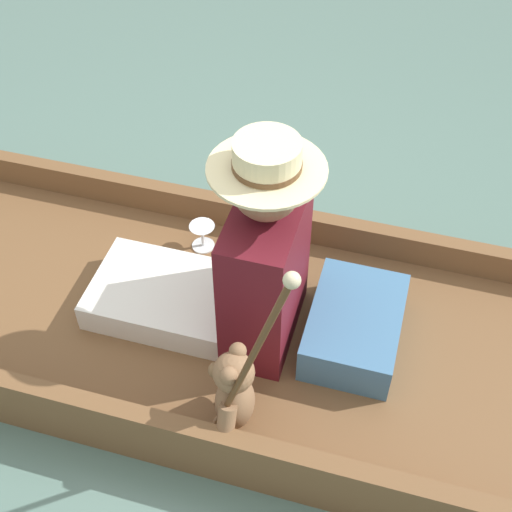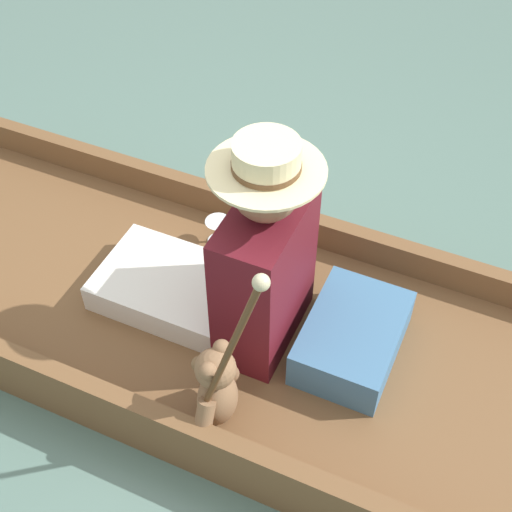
{
  "view_description": "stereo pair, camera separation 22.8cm",
  "coord_description": "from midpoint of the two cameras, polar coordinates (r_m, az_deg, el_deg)",
  "views": [
    {
      "loc": [
        -1.49,
        -0.56,
        2.16
      ],
      "look_at": [
        0.01,
        -0.13,
        0.49
      ],
      "focal_mm": 50.0,
      "sensor_mm": 36.0,
      "label": 1
    },
    {
      "loc": [
        -1.41,
        -0.77,
        2.16
      ],
      "look_at": [
        0.01,
        -0.13,
        0.49
      ],
      "focal_mm": 50.0,
      "sensor_mm": 36.0,
      "label": 2
    }
  ],
  "objects": [
    {
      "name": "teddy_bear",
      "position": [
        2.22,
        -0.24,
        -10.73
      ],
      "size": [
        0.24,
        0.14,
        0.35
      ],
      "color": "#846042",
      "rests_on": "punt_boat"
    },
    {
      "name": "ground_plane",
      "position": [
        2.68,
        -0.16,
        -6.71
      ],
      "size": [
        16.0,
        16.0,
        0.0
      ],
      "primitive_type": "plane",
      "color": "slate"
    },
    {
      "name": "walking_cane",
      "position": [
        1.9,
        1.31,
        -7.79
      ],
      "size": [
        0.04,
        0.26,
        0.82
      ],
      "color": "brown",
      "rests_on": "punt_boat"
    },
    {
      "name": "wine_glass",
      "position": [
        2.78,
        -0.72,
        2.2
      ],
      "size": [
        0.1,
        0.1,
        0.11
      ],
      "color": "silver",
      "rests_on": "punt_boat"
    },
    {
      "name": "seat_cushion",
      "position": [
        2.47,
        10.36,
        -6.6
      ],
      "size": [
        0.44,
        0.31,
        0.15
      ],
      "color": "teal",
      "rests_on": "punt_boat"
    },
    {
      "name": "punt_boat",
      "position": [
        2.62,
        -0.16,
        -5.73
      ],
      "size": [
        1.06,
        2.92,
        0.25
      ],
      "color": "brown",
      "rests_on": "ground_plane"
    },
    {
      "name": "seated_person",
      "position": [
        2.35,
        1.4,
        -0.9
      ],
      "size": [
        0.41,
        0.81,
        0.83
      ],
      "rotation": [
        0.0,
        0.0,
        0.2
      ],
      "color": "white",
      "rests_on": "punt_boat"
    }
  ]
}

